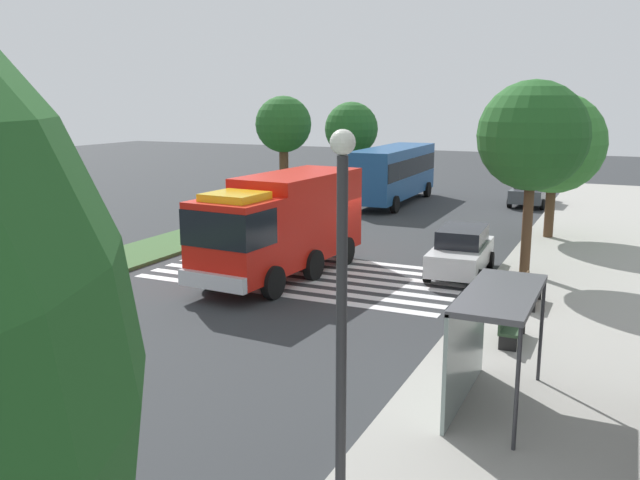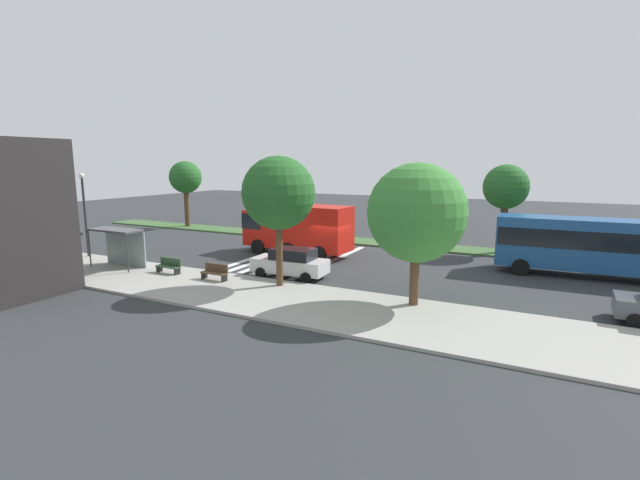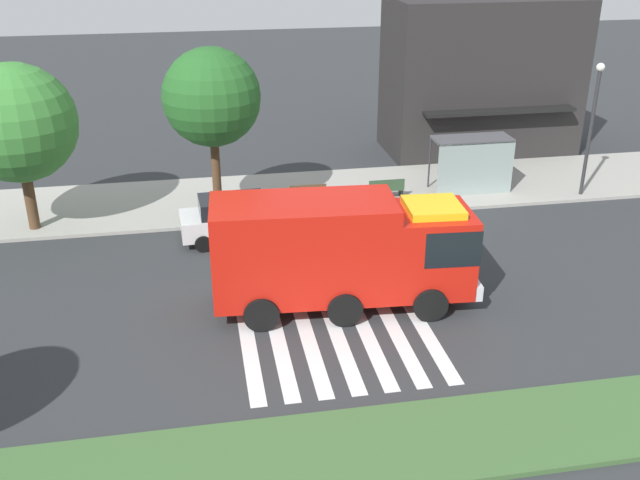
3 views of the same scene
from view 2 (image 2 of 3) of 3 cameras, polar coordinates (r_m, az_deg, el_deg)
ground_plane at (r=30.96m, az=1.39°, el=-2.67°), size 120.00×120.00×0.00m
sidewalk at (r=23.19m, az=-8.52°, el=-6.90°), size 60.00×5.86×0.14m
median_strip at (r=38.02m, az=6.45°, el=-0.27°), size 60.00×3.00×0.14m
crosswalk at (r=32.14m, az=-2.85°, el=-2.20°), size 5.85×11.37×0.01m
fire_truck at (r=32.81m, az=-3.22°, el=1.65°), size 8.54×3.24×3.68m
parked_car_mid at (r=26.45m, az=-3.76°, el=-2.88°), size 4.53×2.19×1.75m
transit_bus at (r=30.61m, az=31.05°, el=-0.31°), size 10.09×2.97×3.47m
bus_stop_shelter at (r=31.10m, az=-24.06°, el=0.06°), size 3.50×1.40×2.46m
bench_near_shelter at (r=28.41m, az=-18.69°, el=-3.12°), size 1.60×0.50×0.90m
bench_west_of_shelter at (r=26.08m, az=-13.24°, el=-3.99°), size 1.60×0.50×0.90m
street_lamp at (r=35.36m, az=-27.79°, el=3.69°), size 0.36×0.36×5.84m
sidewalk_tree_far_west at (r=20.78m, az=12.21°, el=3.36°), size 4.54×4.54×6.59m
sidewalk_tree_west at (r=23.66m, az=-5.32°, el=5.92°), size 3.88×3.88×6.93m
sidewalk_tree_center at (r=41.65m, az=-34.73°, el=6.17°), size 3.97×3.97×7.17m
median_tree_west at (r=35.28m, az=22.58°, el=6.14°), size 3.23×3.23×6.45m
median_tree_center at (r=48.35m, az=-16.76°, el=7.56°), size 3.27×3.27×6.72m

